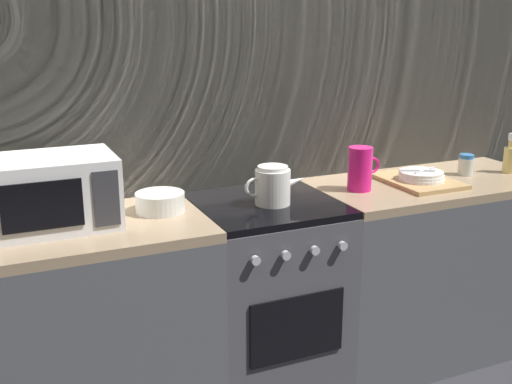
# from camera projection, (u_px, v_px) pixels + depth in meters

# --- Properties ---
(back_wall) EXTENTS (3.60, 0.05, 2.40)m
(back_wall) POSITION_uv_depth(u_px,v_px,m) (237.00, 121.00, 2.87)
(back_wall) COLOR #B2AD9E
(back_wall) RESTS_ON ground_plane
(counter_left) EXTENTS (1.20, 0.60, 0.90)m
(counter_left) POSITION_uv_depth(u_px,v_px,m) (58.00, 339.00, 2.44)
(counter_left) COLOR #515459
(counter_left) RESTS_ON ground_plane
(stove_unit) EXTENTS (0.60, 0.63, 0.90)m
(stove_unit) POSITION_uv_depth(u_px,v_px,m) (266.00, 298.00, 2.79)
(stove_unit) COLOR #4C4C51
(stove_unit) RESTS_ON ground_plane
(counter_right) EXTENTS (1.20, 0.60, 0.90)m
(counter_right) POSITION_uv_depth(u_px,v_px,m) (427.00, 266.00, 3.15)
(counter_right) COLOR #515459
(counter_right) RESTS_ON ground_plane
(microwave) EXTENTS (0.46, 0.35, 0.27)m
(microwave) POSITION_uv_depth(u_px,v_px,m) (53.00, 192.00, 2.33)
(microwave) COLOR white
(microwave) RESTS_ON counter_left
(kettle) EXTENTS (0.28, 0.15, 0.17)m
(kettle) POSITION_uv_depth(u_px,v_px,m) (273.00, 186.00, 2.62)
(kettle) COLOR white
(kettle) RESTS_ON stove_unit
(mixing_bowl) EXTENTS (0.20, 0.20, 0.08)m
(mixing_bowl) POSITION_uv_depth(u_px,v_px,m) (160.00, 202.00, 2.53)
(mixing_bowl) COLOR silver
(mixing_bowl) RESTS_ON counter_left
(pitcher) EXTENTS (0.16, 0.11, 0.20)m
(pitcher) POSITION_uv_depth(u_px,v_px,m) (360.00, 169.00, 2.83)
(pitcher) COLOR #E5197A
(pitcher) RESTS_ON counter_right
(dish_pile) EXTENTS (0.30, 0.40, 0.07)m
(dish_pile) POSITION_uv_depth(u_px,v_px,m) (419.00, 178.00, 2.96)
(dish_pile) COLOR tan
(dish_pile) RESTS_ON counter_right
(spice_jar) EXTENTS (0.08, 0.08, 0.10)m
(spice_jar) POSITION_uv_depth(u_px,v_px,m) (466.00, 165.00, 3.11)
(spice_jar) COLOR silver
(spice_jar) RESTS_ON counter_right
(spray_bottle) EXTENTS (0.08, 0.06, 0.20)m
(spray_bottle) POSITION_uv_depth(u_px,v_px,m) (510.00, 157.00, 3.15)
(spray_bottle) COLOR #E5CC72
(spray_bottle) RESTS_ON counter_right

